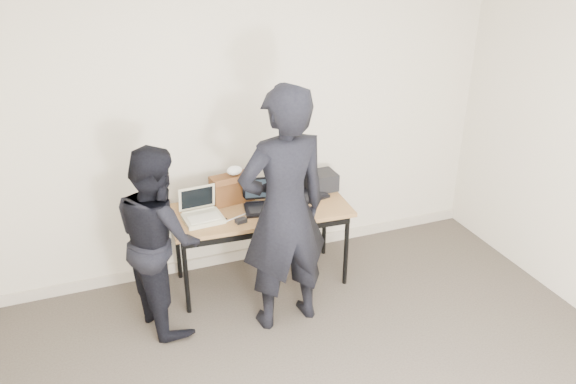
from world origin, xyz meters
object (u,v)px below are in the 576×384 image
desk (261,215)px  laptop_beige (202,213)px  person_typist (284,212)px  leather_satchel (232,188)px  person_observer (159,238)px  laptop_center (263,201)px  equipment_box (320,181)px  laptop_right (303,189)px

desk → laptop_beige: 0.51m
desk → laptop_beige: bearing=-177.8°
desk → person_typist: bearing=-86.3°
leather_satchel → person_typist: person_typist is taller
desk → person_observer: size_ratio=1.03×
laptop_beige → leather_satchel: (0.32, 0.22, 0.08)m
laptop_beige → laptop_center: (0.53, 0.01, 0.01)m
desk → person_typist: size_ratio=0.79×
person_observer → laptop_beige: bearing=-72.3°
laptop_center → person_observer: (-0.91, -0.25, -0.03)m
laptop_beige → person_typist: 0.79m
laptop_beige → equipment_box: 1.14m
desk → laptop_center: (0.03, 0.02, 0.12)m
desk → laptop_beige: (-0.50, 0.01, 0.11)m
laptop_right → equipment_box: (0.19, 0.06, 0.02)m
laptop_right → person_observer: person_observer is taller
desk → laptop_center: bearing=38.7°
person_observer → laptop_center: bearing=-89.0°
laptop_center → leather_satchel: size_ratio=0.98×
laptop_center → equipment_box: bearing=26.3°
laptop_beige → laptop_right: (0.94, 0.12, 0.01)m
desk → person_observer: 0.91m
desk → laptop_right: size_ratio=3.85×
equipment_box → person_observer: 1.57m
laptop_beige → equipment_box: (1.13, 0.18, 0.03)m
desk → laptop_beige: laptop_beige is taller
laptop_beige → leather_satchel: bearing=29.9°
laptop_right → leather_satchel: leather_satchel is taller
equipment_box → person_typist: 1.00m
laptop_center → equipment_box: 0.62m
laptop_beige → person_typist: person_typist is taller
desk → person_observer: (-0.88, -0.23, 0.08)m
laptop_center → leather_satchel: bearing=146.2°
leather_satchel → person_observer: (-0.70, -0.46, -0.11)m
desk → equipment_box: bearing=20.2°
person_typist → person_observer: bearing=-26.3°
leather_satchel → person_typist: size_ratio=0.20×
laptop_beige → person_observer: 0.45m
laptop_center → laptop_right: 0.42m
laptop_center → equipment_box: size_ratio=1.37×
person_observer → desk: bearing=-89.8°
equipment_box → person_typist: bearing=-129.7°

